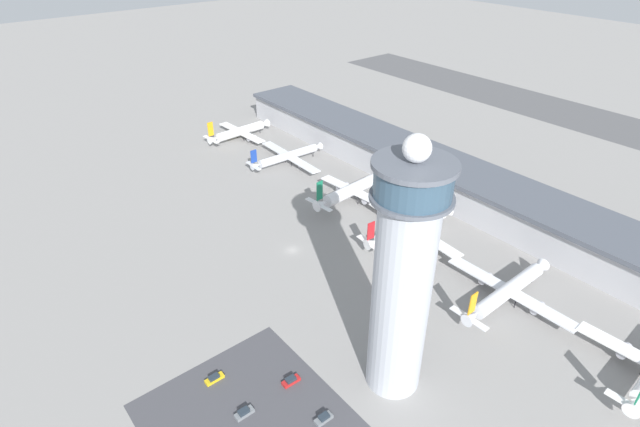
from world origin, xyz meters
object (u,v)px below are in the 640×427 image
at_px(control_tower, 403,278).
at_px(car_black_suv, 244,413).
at_px(airplane_gate_bravo, 288,156).
at_px(airplane_gate_delta, 411,227).
at_px(car_white_wagon, 214,378).
at_px(airplane_gate_echo, 508,291).
at_px(service_truck_fuel, 232,135).
at_px(service_truck_catering, 422,263).
at_px(car_red_hatchback, 324,418).
at_px(airplane_gate_charlie, 352,190).
at_px(car_grey_coupe, 291,381).
at_px(airplane_gate_alpha, 240,132).

distance_m(control_tower, car_black_suv, 46.71).
xyz_separation_m(airplane_gate_bravo, airplane_gate_delta, (73.75, -1.95, 0.42)).
distance_m(control_tower, car_white_wagon, 52.22).
distance_m(control_tower, airplane_gate_echo, 52.25).
xyz_separation_m(airplane_gate_delta, service_truck_fuel, (-117.33, -1.37, -3.52)).
xyz_separation_m(service_truck_catering, car_red_hatchback, (23.94, -60.19, -0.35)).
height_order(airplane_gate_charlie, car_red_hatchback, airplane_gate_charlie).
bearing_deg(car_black_suv, service_truck_catering, 99.08).
bearing_deg(airplane_gate_delta, car_red_hatchback, -61.76).
relative_size(service_truck_catering, car_black_suv, 1.73).
height_order(control_tower, airplane_gate_charlie, control_tower).
height_order(service_truck_catering, car_black_suv, service_truck_catering).
relative_size(airplane_gate_charlie, airplane_gate_delta, 0.89).
height_order(control_tower, service_truck_fuel, control_tower).
distance_m(car_grey_coupe, car_red_hatchback, 12.90).
distance_m(service_truck_catering, car_red_hatchback, 64.78).
distance_m(airplane_gate_delta, service_truck_catering, 15.94).
xyz_separation_m(service_truck_fuel, car_black_suv, (141.99, -80.23, -0.37)).
relative_size(airplane_gate_delta, car_red_hatchback, 9.71).
bearing_deg(airplane_gate_echo, car_grey_coupe, -103.70).
bearing_deg(airplane_gate_echo, airplane_gate_delta, 175.06).
bearing_deg(airplane_gate_bravo, control_tower, -24.26).
bearing_deg(airplane_gate_bravo, airplane_gate_charlie, -0.34).
relative_size(airplane_gate_bravo, car_black_suv, 8.94).
bearing_deg(airplane_gate_charlie, airplane_gate_delta, -3.08).
bearing_deg(control_tower, airplane_gate_echo, 88.06).
relative_size(airplane_gate_charlie, car_black_suv, 8.39).
distance_m(control_tower, car_red_hatchback, 36.23).
bearing_deg(airplane_gate_alpha, car_black_suv, -31.00).
bearing_deg(service_truck_fuel, car_black_suv, -29.47).
bearing_deg(airplane_gate_charlie, airplane_gate_alpha, -179.12).
distance_m(airplane_gate_bravo, airplane_gate_charlie, 42.20).
bearing_deg(car_white_wagon, car_black_suv, 2.09).
height_order(control_tower, car_red_hatchback, control_tower).
bearing_deg(airplane_gate_bravo, airplane_gate_delta, -1.52).
bearing_deg(control_tower, service_truck_catering, 122.33).
bearing_deg(car_grey_coupe, airplane_gate_charlie, 128.49).
bearing_deg(service_truck_fuel, airplane_gate_charlie, 2.05).
xyz_separation_m(control_tower, service_truck_catering, (-25.32, 40.01, -29.71)).
bearing_deg(control_tower, car_red_hatchback, -93.93).
relative_size(airplane_gate_charlie, service_truck_catering, 4.83).
distance_m(service_truck_catering, car_black_suv, 73.98).
xyz_separation_m(service_truck_catering, service_truck_fuel, (-130.32, 7.17, 0.02)).
bearing_deg(airplane_gate_bravo, airplane_gate_alpha, -177.76).
xyz_separation_m(control_tower, car_black_suv, (-13.65, -33.04, -30.06)).
height_order(airplane_gate_echo, service_truck_fuel, airplane_gate_echo).
bearing_deg(airplane_gate_echo, service_truck_fuel, 179.25).
relative_size(airplane_gate_delta, car_grey_coupe, 9.27).
xyz_separation_m(airplane_gate_bravo, car_grey_coupe, (97.79, -70.17, -3.47)).
height_order(airplane_gate_alpha, car_red_hatchback, airplane_gate_alpha).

